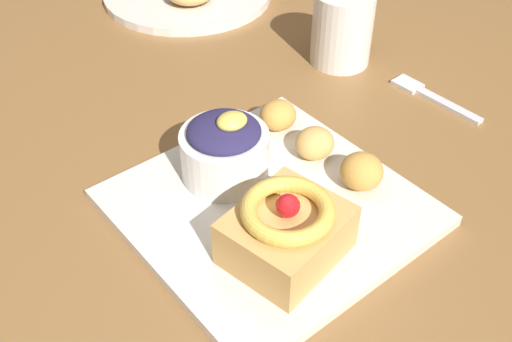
{
  "coord_description": "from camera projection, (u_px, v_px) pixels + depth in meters",
  "views": [
    {
      "loc": [
        -0.35,
        -0.53,
        1.15
      ],
      "look_at": [
        -0.08,
        -0.19,
        0.77
      ],
      "focal_mm": 42.36,
      "sensor_mm": 36.0,
      "label": 1
    }
  ],
  "objects": [
    {
      "name": "fork",
      "position": [
        430.0,
        96.0,
        0.75
      ],
      "size": [
        0.03,
        0.13,
        0.0
      ],
      "rotation": [
        0.0,
        0.0,
        1.6
      ],
      "color": "silver",
      "rests_on": "dining_table"
    },
    {
      "name": "cake_slice",
      "position": [
        287.0,
        230.0,
        0.52
      ],
      "size": [
        0.11,
        0.1,
        0.07
      ],
      "rotation": [
        0.0,
        0.0,
        0.19
      ],
      "color": "tan",
      "rests_on": "front_plate"
    },
    {
      "name": "coffee_mug",
      "position": [
        342.0,
        28.0,
        0.78
      ],
      "size": [
        0.08,
        0.08,
        0.1
      ],
      "primitive_type": "cylinder",
      "color": "silver",
      "rests_on": "dining_table"
    },
    {
      "name": "fritter_back",
      "position": [
        315.0,
        143.0,
        0.63
      ],
      "size": [
        0.04,
        0.04,
        0.03
      ],
      "primitive_type": "ellipsoid",
      "color": "tan",
      "rests_on": "front_plate"
    },
    {
      "name": "front_plate",
      "position": [
        269.0,
        207.0,
        0.59
      ],
      "size": [
        0.26,
        0.26,
        0.01
      ],
      "primitive_type": "cube",
      "color": "silver",
      "rests_on": "dining_table"
    },
    {
      "name": "berry_ramekin",
      "position": [
        225.0,
        149.0,
        0.6
      ],
      "size": [
        0.09,
        0.09,
        0.07
      ],
      "color": "white",
      "rests_on": "front_plate"
    },
    {
      "name": "fritter_middle",
      "position": [
        278.0,
        115.0,
        0.67
      ],
      "size": [
        0.04,
        0.04,
        0.03
      ],
      "primitive_type": "ellipsoid",
      "color": "gold",
      "rests_on": "front_plate"
    },
    {
      "name": "dining_table",
      "position": [
        211.0,
        152.0,
        0.82
      ],
      "size": [
        1.22,
        0.97,
        0.73
      ],
      "color": "brown",
      "rests_on": "ground_plane"
    },
    {
      "name": "fritter_front",
      "position": [
        361.0,
        171.0,
        0.6
      ],
      "size": [
        0.04,
        0.04,
        0.04
      ],
      "primitive_type": "ellipsoid",
      "color": "gold",
      "rests_on": "front_plate"
    }
  ]
}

